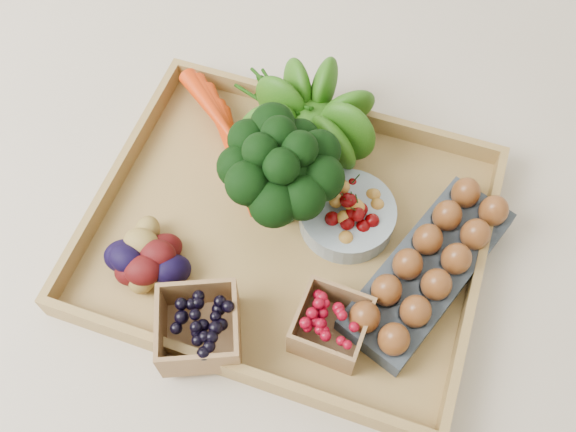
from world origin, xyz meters
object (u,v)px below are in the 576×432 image
(broccoli, at_px, (281,187))
(egg_carton, at_px, (428,271))
(cherry_bowl, at_px, (347,216))
(tray, at_px, (288,234))

(broccoli, distance_m, egg_carton, 0.23)
(cherry_bowl, relative_size, egg_carton, 0.48)
(broccoli, bearing_deg, egg_carton, -8.35)
(cherry_bowl, bearing_deg, egg_carton, -19.69)
(tray, distance_m, broccoli, 0.08)
(tray, distance_m, egg_carton, 0.21)
(tray, bearing_deg, broccoli, 125.19)
(broccoli, bearing_deg, cherry_bowl, 7.83)
(tray, xyz_separation_m, broccoli, (-0.02, 0.03, 0.07))
(egg_carton, bearing_deg, tray, -160.37)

